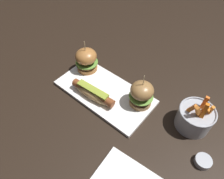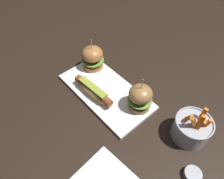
{
  "view_description": "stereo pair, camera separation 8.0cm",
  "coord_description": "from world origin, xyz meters",
  "px_view_note": "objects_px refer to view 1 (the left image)",
  "views": [
    {
      "loc": [
        0.38,
        -0.4,
        0.66
      ],
      "look_at": [
        0.04,
        0.0,
        0.05
      ],
      "focal_mm": 33.27,
      "sensor_mm": 36.0,
      "label": 1
    },
    {
      "loc": [
        0.43,
        -0.35,
        0.66
      ],
      "look_at": [
        0.04,
        0.0,
        0.05
      ],
      "focal_mm": 33.27,
      "sensor_mm": 36.0,
      "label": 2
    }
  ],
  "objects_px": {
    "sauce_ramekin": "(203,161)",
    "platter_main": "(105,92)",
    "slider_right": "(141,94)",
    "hot_dog": "(93,93)",
    "slider_left": "(86,60)",
    "fries_bucket": "(195,118)"
  },
  "relations": [
    {
      "from": "platter_main",
      "to": "slider_right",
      "type": "xyz_separation_m",
      "value": [
        0.15,
        0.05,
        0.06
      ]
    },
    {
      "from": "hot_dog",
      "to": "platter_main",
      "type": "bearing_deg",
      "value": 75.25
    },
    {
      "from": "platter_main",
      "to": "sauce_ramekin",
      "type": "xyz_separation_m",
      "value": [
        0.43,
        -0.02,
        0.0
      ]
    },
    {
      "from": "sauce_ramekin",
      "to": "slider_right",
      "type": "bearing_deg",
      "value": 167.96
    },
    {
      "from": "hot_dog",
      "to": "sauce_ramekin",
      "type": "relative_size",
      "value": 3.68
    },
    {
      "from": "slider_left",
      "to": "slider_right",
      "type": "xyz_separation_m",
      "value": [
        0.29,
        -0.01,
        0.0
      ]
    },
    {
      "from": "platter_main",
      "to": "fries_bucket",
      "type": "bearing_deg",
      "value": 15.07
    },
    {
      "from": "slider_left",
      "to": "sauce_ramekin",
      "type": "height_order",
      "value": "slider_left"
    },
    {
      "from": "slider_left",
      "to": "slider_right",
      "type": "distance_m",
      "value": 0.29
    },
    {
      "from": "hot_dog",
      "to": "sauce_ramekin",
      "type": "bearing_deg",
      "value": 4.47
    },
    {
      "from": "sauce_ramekin",
      "to": "platter_main",
      "type": "bearing_deg",
      "value": 177.81
    },
    {
      "from": "hot_dog",
      "to": "sauce_ramekin",
      "type": "distance_m",
      "value": 0.45
    },
    {
      "from": "platter_main",
      "to": "hot_dog",
      "type": "xyz_separation_m",
      "value": [
        -0.01,
        -0.05,
        0.03
      ]
    },
    {
      "from": "fries_bucket",
      "to": "slider_right",
      "type": "bearing_deg",
      "value": -166.5
    },
    {
      "from": "fries_bucket",
      "to": "sauce_ramekin",
      "type": "relative_size",
      "value": 2.66
    },
    {
      "from": "slider_left",
      "to": "fries_bucket",
      "type": "distance_m",
      "value": 0.49
    },
    {
      "from": "slider_left",
      "to": "sauce_ramekin",
      "type": "bearing_deg",
      "value": -6.7
    },
    {
      "from": "fries_bucket",
      "to": "sauce_ramekin",
      "type": "xyz_separation_m",
      "value": [
        0.09,
        -0.11,
        -0.04
      ]
    },
    {
      "from": "sauce_ramekin",
      "to": "fries_bucket",
      "type": "bearing_deg",
      "value": 129.82
    },
    {
      "from": "hot_dog",
      "to": "slider_right",
      "type": "bearing_deg",
      "value": 31.27
    },
    {
      "from": "platter_main",
      "to": "slider_left",
      "type": "xyz_separation_m",
      "value": [
        -0.15,
        0.05,
        0.06
      ]
    },
    {
      "from": "platter_main",
      "to": "slider_left",
      "type": "height_order",
      "value": "slider_left"
    }
  ]
}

